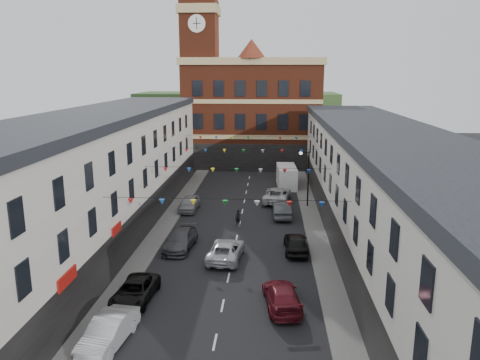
% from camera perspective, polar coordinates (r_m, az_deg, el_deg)
% --- Properties ---
extents(ground, '(160.00, 160.00, 0.00)m').
position_cam_1_polar(ground, '(36.83, -0.86, -9.23)').
color(ground, black).
rests_on(ground, ground).
extents(pavement_left, '(1.80, 64.00, 0.15)m').
position_cam_1_polar(pavement_left, '(39.75, -10.68, -7.64)').
color(pavement_left, '#605E5B').
rests_on(pavement_left, ground).
extents(pavement_right, '(1.80, 64.00, 0.15)m').
position_cam_1_polar(pavement_right, '(38.78, 9.70, -8.13)').
color(pavement_right, '#605E5B').
rests_on(pavement_right, ground).
extents(terrace_left, '(8.40, 56.00, 10.70)m').
position_cam_1_polar(terrace_left, '(38.85, -18.36, -0.44)').
color(terrace_left, beige).
rests_on(terrace_left, ground).
extents(terrace_right, '(8.40, 56.00, 9.70)m').
position_cam_1_polar(terrace_right, '(37.26, 17.62, -1.73)').
color(terrace_right, '#B4B3A9').
rests_on(terrace_right, ground).
extents(civic_building, '(20.60, 13.30, 18.50)m').
position_cam_1_polar(civic_building, '(72.24, 1.53, 8.34)').
color(civic_building, maroon).
rests_on(civic_building, ground).
extents(clock_tower, '(5.60, 5.60, 30.00)m').
position_cam_1_polar(clock_tower, '(69.77, -4.88, 13.72)').
color(clock_tower, maroon).
rests_on(clock_tower, ground).
extents(distant_hill, '(40.00, 14.00, 10.00)m').
position_cam_1_polar(distant_hill, '(96.65, -0.31, 7.63)').
color(distant_hill, '#325326').
rests_on(distant_hill, ground).
extents(street_lamp, '(1.10, 0.36, 6.00)m').
position_cam_1_polar(street_lamp, '(49.18, 8.06, 1.08)').
color(street_lamp, black).
rests_on(street_lamp, ground).
extents(car_left_b, '(2.24, 4.84, 1.54)m').
position_cam_1_polar(car_left_b, '(26.41, -15.78, -17.37)').
color(car_left_b, silver).
rests_on(car_left_b, ground).
extents(car_left_c, '(2.43, 4.81, 1.30)m').
position_cam_1_polar(car_left_c, '(30.55, -12.69, -13.08)').
color(car_left_c, black).
rests_on(car_left_c, ground).
extents(car_left_d, '(2.44, 5.23, 1.48)m').
position_cam_1_polar(car_left_d, '(38.33, -7.28, -7.25)').
color(car_left_d, '#43454B').
rests_on(car_left_d, ground).
extents(car_left_e, '(1.88, 4.45, 1.50)m').
position_cam_1_polar(car_left_e, '(48.56, -6.22, -2.86)').
color(car_left_e, '#9A9CA2').
rests_on(car_left_e, ground).
extents(car_right_c, '(2.63, 5.14, 1.43)m').
position_cam_1_polar(car_right_c, '(29.24, 5.12, -13.90)').
color(car_right_c, maroon).
rests_on(car_right_c, ground).
extents(car_right_d, '(1.93, 4.57, 1.54)m').
position_cam_1_polar(car_right_d, '(37.56, 6.86, -7.61)').
color(car_right_d, black).
rests_on(car_right_d, ground).
extents(car_right_e, '(1.88, 4.82, 1.56)m').
position_cam_1_polar(car_right_e, '(46.29, 5.08, -3.58)').
color(car_right_e, '#414347').
rests_on(car_right_e, ground).
extents(car_right_f, '(3.39, 6.13, 1.62)m').
position_cam_1_polar(car_right_f, '(51.60, 4.53, -1.80)').
color(car_right_f, silver).
rests_on(car_right_f, ground).
extents(moving_car, '(2.82, 5.38, 1.44)m').
position_cam_1_polar(moving_car, '(35.98, -1.74, -8.54)').
color(moving_car, silver).
rests_on(moving_car, ground).
extents(white_van, '(2.51, 5.91, 2.57)m').
position_cam_1_polar(white_van, '(58.56, 5.70, 0.42)').
color(white_van, white).
rests_on(white_van, ground).
extents(pedestrian, '(0.64, 0.55, 1.50)m').
position_cam_1_polar(pedestrian, '(43.57, -0.23, -4.63)').
color(pedestrian, black).
rests_on(pedestrian, ground).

